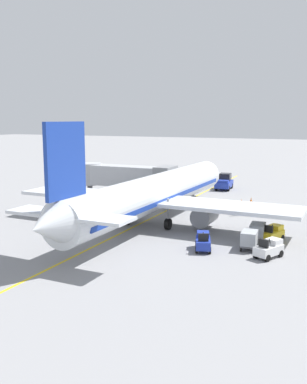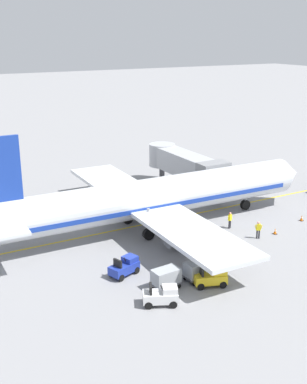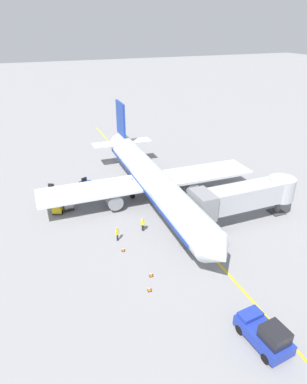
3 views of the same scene
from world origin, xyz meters
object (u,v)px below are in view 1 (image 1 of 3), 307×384
ground_crew_wing_walker (208,206)px  safety_cone_wing_tip (241,201)px  parked_airliner (155,193)px  baggage_tug_trailing (203,242)px  baggage_cart_front (258,231)px  pushback_tractor (224,182)px  safety_cone_nose_right (243,209)px  safety_cone_nose_left (251,200)px  baggage_tug_lead (272,234)px  baggage_tug_spare (269,249)px  baggage_cart_second_in_train (249,238)px  jet_bridge (124,176)px  ground_crew_loader (239,207)px

ground_crew_wing_walker → safety_cone_wing_tip: size_ratio=2.86×
parked_airliner → baggage_tug_trailing: (7.53, -6.85, -2.47)m
baggage_cart_front → parked_airliner: bearing=168.6°
pushback_tractor → safety_cone_nose_right: bearing=-67.1°
baggage_tug_trailing → safety_cone_nose_left: bearing=92.1°
baggage_tug_lead → ground_crew_wing_walker: 12.06m
pushback_tractor → baggage_tug_spare: (12.21, -31.32, -0.39)m
safety_cone_nose_left → baggage_cart_second_in_train: bearing=-78.5°
ground_crew_wing_walker → safety_cone_nose_right: bearing=40.9°
parked_airliner → safety_cone_nose_right: 12.24m
parked_airliner → jet_bridge: (-8.49, 9.12, 0.27)m
safety_cone_nose_left → safety_cone_nose_right: bearing=-86.2°
baggage_cart_second_in_train → parked_airliner: bearing=155.2°
pushback_tractor → safety_cone_nose_left: pushback_tractor is taller
baggage_tug_lead → baggage_tug_spare: 4.75m
baggage_tug_trailing → baggage_tug_spare: same height
parked_airliner → safety_cone_nose_left: bearing=67.5°
ground_crew_wing_walker → safety_cone_wing_tip: 8.05m
safety_cone_wing_tip → baggage_tug_lead: bearing=-68.0°
jet_bridge → ground_crew_wing_walker: jet_bridge is taller
parked_airliner → pushback_tractor: bearing=88.4°
baggage_tug_lead → safety_cone_nose_right: baggage_tug_lead is taller
baggage_tug_lead → ground_crew_wing_walker: ground_crew_wing_walker is taller
baggage_tug_lead → baggage_tug_spare: (0.53, -4.72, 0.00)m
baggage_tug_lead → baggage_cart_front: baggage_tug_lead is taller
jet_bridge → pushback_tractor: 18.27m
pushback_tractor → ground_crew_wing_walker: pushback_tractor is taller
parked_airliner → safety_cone_nose_left: 17.74m
jet_bridge → baggage_cart_front: (19.62, -11.36, -2.51)m
baggage_cart_front → safety_cone_nose_left: size_ratio=4.99×
ground_crew_loader → safety_cone_nose_left: size_ratio=2.86×
baggage_tug_trailing → ground_crew_loader: 14.22m
safety_cone_wing_tip → baggage_cart_second_in_train: bearing=-75.1°
baggage_tug_spare → baggage_tug_lead: bearing=96.4°
safety_cone_nose_right → baggage_tug_spare: bearing=-70.3°
baggage_tug_lead → ground_crew_loader: (-5.24, 9.22, 0.24)m
baggage_tug_lead → baggage_tug_trailing: (-4.84, -4.99, 0.00)m
jet_bridge → ground_crew_wing_walker: bearing=-11.6°
parked_airliner → safety_cone_wing_tip: parked_airliner is taller
safety_cone_nose_right → safety_cone_wing_tip: size_ratio=1.00×
safety_cone_nose_left → safety_cone_wing_tip: 2.01m
parked_airliner → pushback_tractor: parked_airliner is taller
baggage_tug_trailing → jet_bridge: bearing=135.1°
parked_airliner → safety_cone_wing_tip: size_ratio=63.17×
parked_airliner → baggage_tug_spare: (12.90, -6.58, -2.47)m
parked_airliner → safety_cone_nose_right: (7.14, 9.51, -2.90)m
baggage_tug_trailing → baggage_cart_second_in_train: (3.48, 1.76, 0.24)m
baggage_tug_trailing → baggage_tug_lead: bearing=45.9°
safety_cone_nose_left → pushback_tractor: bearing=125.1°
jet_bridge → pushback_tractor: (9.18, 15.61, -2.36)m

